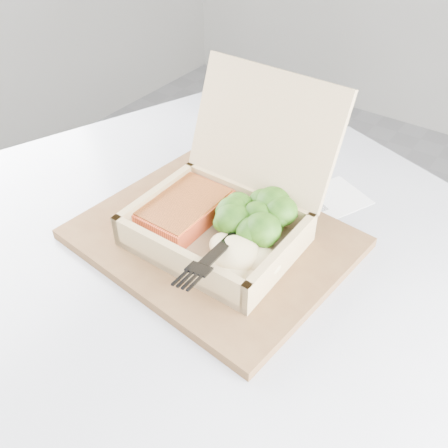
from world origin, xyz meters
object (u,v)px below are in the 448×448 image
Objects in this scene: cafe_table at (202,347)px; paper_cup at (239,98)px; serving_tray at (213,238)px; takeout_container at (231,199)px.

paper_cup is at bearing 116.11° from cafe_table.
serving_tray is 0.06m from takeout_container.
takeout_container is 0.32m from paper_cup.
paper_cup reaches higher than serving_tray.
serving_tray is (0.00, 0.03, 0.20)m from cafe_table.
serving_tray is 0.34m from paper_cup.
cafe_table is 3.14× the size of serving_tray.
serving_tray is at bearing -113.22° from takeout_container.
cafe_table is 12.70× the size of paper_cup.
paper_cup is (-0.16, 0.33, 0.23)m from cafe_table.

